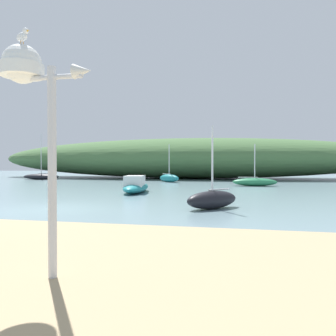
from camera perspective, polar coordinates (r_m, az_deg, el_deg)
The scene contains 9 objects.
ground_plane at distance 13.82m, azimuth -19.84°, elevation -6.75°, with size 120.00×120.00×0.00m, color gray.
distant_hill at distance 40.10m, azimuth 3.27°, elevation 1.70°, with size 49.15×12.03×4.87m, color #476B3D.
mast_structure at distance 5.17m, azimuth -23.09°, elevation 13.68°, with size 1.35×0.60×3.29m.
seagull_on_radar at distance 5.40m, azimuth -24.08°, elevation 20.36°, with size 0.29×0.18×0.22m.
sailboat_east_reach at distance 31.54m, azimuth 0.20°, elevation -1.76°, with size 2.62×2.38×3.67m.
sailboat_mid_channel at distance 13.14m, azimuth 7.75°, elevation -5.44°, with size 2.31×2.40×3.30m.
sailboat_by_sandbar at distance 26.88m, azimuth 14.91°, elevation -2.36°, with size 3.49×1.23×3.35m.
motorboat_far_left at distance 20.20m, azimuth -5.67°, elevation -3.17°, with size 1.83×4.50×1.06m.
sailboat_centre_water at distance 39.19m, azimuth -21.28°, elevation -1.39°, with size 4.22×2.06×5.14m.
Camera 1 is at (7.20, -11.66, 1.80)m, focal length 34.87 mm.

